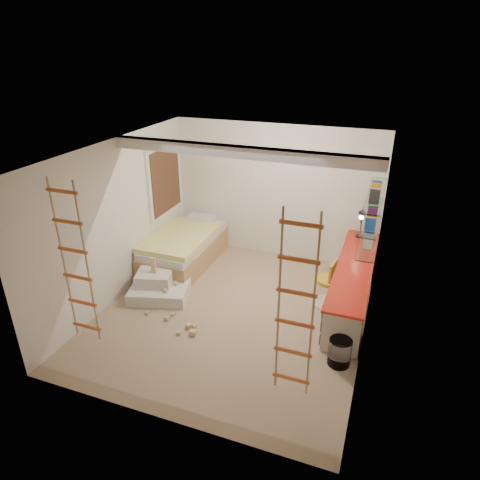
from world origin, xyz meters
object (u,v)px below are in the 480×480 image
at_px(bed, 184,248).
at_px(play_platform, 158,287).
at_px(desk, 352,284).
at_px(swivel_chair, 328,289).

relative_size(bed, play_platform, 1.80).
height_order(desk, play_platform, desk).
relative_size(desk, swivel_chair, 3.50).
bearing_deg(play_platform, desk, 15.19).
height_order(bed, play_platform, bed).
relative_size(desk, play_platform, 2.52).
xyz_separation_m(bed, play_platform, (0.11, -1.20, -0.17)).
bearing_deg(play_platform, bed, 95.25).
bearing_deg(swivel_chair, play_platform, -165.35).
bearing_deg(bed, swivel_chair, -9.73).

